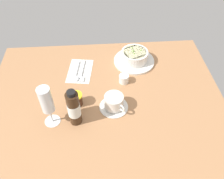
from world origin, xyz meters
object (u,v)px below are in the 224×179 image
Objects in this scene: cutlery_setting at (80,71)px; sauce_bottle_brown at (74,108)px; wine_glass at (47,102)px; jam_jar at (76,99)px; porridge_bowl at (134,57)px; creamer_jug at (124,78)px; coffee_cup at (114,102)px.

sauce_bottle_brown reaches higher than cutlery_setting.
wine_glass is 3.29× the size of jam_jar.
cutlery_setting is 21.80cm from jam_jar.
porridge_bowl is at bearing -137.77° from wine_glass.
wine_glass is at bearing -3.25° from sauce_bottle_brown.
wine_glass is at bearing 41.61° from jam_jar.
creamer_jug is 0.29× the size of wine_glass.
wine_glass is (40.07, 36.36, 9.57)cm from porridge_bowl.
sauce_bottle_brown is at bearing 20.38° from coffee_cup.
porridge_bowl is at bearing -137.57° from jam_jar.
porridge_bowl reaches higher than coffee_cup.
jam_jar is 11.00cm from sauce_bottle_brown.
porridge_bowl is 47.88cm from sauce_bottle_brown.
creamer_jug is at bearing -135.80° from sauce_bottle_brown.
porridge_bowl is 54.95cm from wine_glass.
jam_jar is (22.72, 12.60, 0.86)cm from creamer_jug.
cutlery_setting is (29.15, 5.79, -3.03)cm from porridge_bowl.
jam_jar is (29.97, 27.40, -0.23)cm from porridge_bowl.
coffee_cup is at bearing 122.35° from cutlery_setting.
porridge_bowl is 3.82× the size of creamer_jug.
sauce_bottle_brown is at bearing 50.90° from porridge_bowl.
coffee_cup is 2.13× the size of jam_jar.
coffee_cup reaches higher than cutlery_setting.
sauce_bottle_brown is (22.77, 22.14, 6.35)cm from creamer_jug.
coffee_cup is 17.12cm from creamer_jug.
jam_jar is (16.62, -3.35, -0.34)cm from coffee_cup.
cutlery_setting is 0.99× the size of wine_glass.
porridge_bowl is 1.18× the size of sauce_bottle_brown.
wine_glass is at bearing 70.35° from cutlery_setting.
coffee_cup is 28.90cm from wine_glass.
porridge_bowl is 3.59× the size of jam_jar.
creamer_jug is at bearing -110.93° from coffee_cup.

